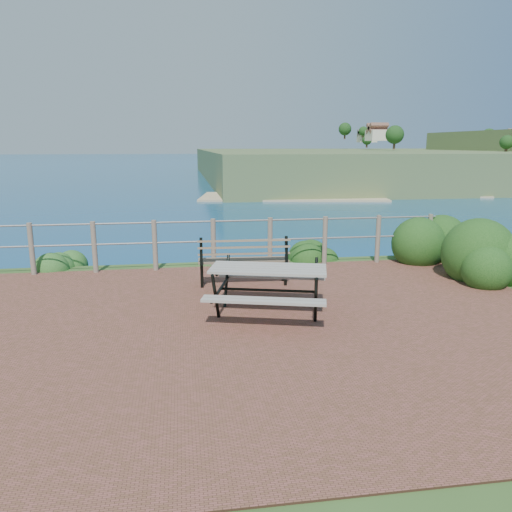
# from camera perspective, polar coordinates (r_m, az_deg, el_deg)

# --- Properties ---
(ground) EXTENTS (10.00, 7.00, 0.12)m
(ground) POSITION_cam_1_polar(r_m,az_deg,el_deg) (6.92, -2.94, -8.18)
(ground) COLOR brown
(ground) RESTS_ON ground
(ocean) EXTENTS (1200.00, 1200.00, 0.00)m
(ocean) POSITION_cam_1_polar(r_m,az_deg,el_deg) (206.46, -8.59, 11.81)
(ocean) COLOR #156580
(ocean) RESTS_ON ground
(safety_railing) EXTENTS (9.40, 0.10, 1.00)m
(safety_railing) POSITION_cam_1_polar(r_m,az_deg,el_deg) (9.99, -4.89, 1.72)
(safety_railing) COLOR #6B5B4C
(safety_railing) RESTS_ON ground
(picnic_table) EXTENTS (1.78, 1.40, 0.70)m
(picnic_table) POSITION_cam_1_polar(r_m,az_deg,el_deg) (7.27, 1.40, -3.40)
(picnic_table) COLOR gray
(picnic_table) RESTS_ON ground
(park_bench) EXTENTS (1.61, 0.48, 0.90)m
(park_bench) POSITION_cam_1_polar(r_m,az_deg,el_deg) (8.79, -1.47, 0.38)
(park_bench) COLOR brown
(park_bench) RESTS_ON ground
(shrub_right_front) EXTENTS (1.34, 1.34, 1.90)m
(shrub_right_front) POSITION_cam_1_polar(r_m,az_deg,el_deg) (10.21, 25.10, -2.52)
(shrub_right_front) COLOR #133A11
(shrub_right_front) RESTS_ON ground
(shrub_right_edge) EXTENTS (1.25, 1.25, 1.77)m
(shrub_right_edge) POSITION_cam_1_polar(r_m,az_deg,el_deg) (11.51, 18.44, -0.35)
(shrub_right_edge) COLOR #133A11
(shrub_right_edge) RESTS_ON ground
(shrub_lip_west) EXTENTS (0.84, 0.84, 0.61)m
(shrub_lip_west) POSITION_cam_1_polar(r_m,az_deg,el_deg) (11.07, -21.44, -1.08)
(shrub_lip_west) COLOR #285921
(shrub_lip_west) RESTS_ON ground
(shrub_lip_east) EXTENTS (0.85, 0.85, 0.62)m
(shrub_lip_east) POSITION_cam_1_polar(r_m,az_deg,el_deg) (11.08, 6.52, -0.26)
(shrub_lip_east) COLOR #133A11
(shrub_lip_east) RESTS_ON ground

